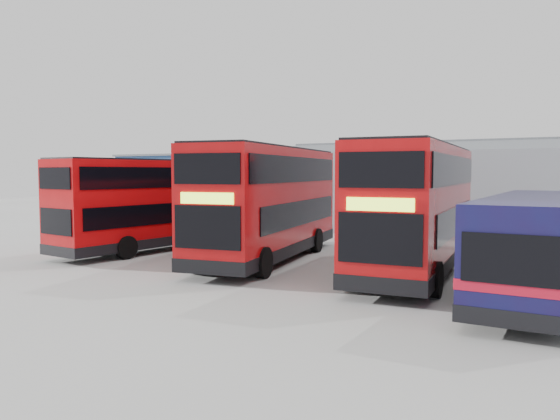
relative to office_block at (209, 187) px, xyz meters
The scene contains 8 objects.
ground_plane 22.94m from the office_block, 52.11° to the right, with size 120.00×120.00×0.00m, color #9C9C97.
office_block is the anchor object (origin of this frame).
maintenance_shed 22.09m from the office_block, ahead, with size 30.50×12.00×5.89m.
double_decker_left 16.51m from the office_block, 63.35° to the right, with size 3.75×10.60×4.39m.
double_decker_centre 20.08m from the office_block, 46.73° to the right, with size 4.45×11.71×4.84m.
double_decker_right 24.94m from the office_block, 35.98° to the right, with size 3.52×11.47×4.78m.
single_decker_blue 29.45m from the office_block, 34.21° to the right, with size 2.90×11.33×3.06m.
panel_van 4.69m from the office_block, 113.28° to the right, with size 3.51×5.46×2.23m.
Camera 1 is at (11.41, -16.94, 3.79)m, focal length 35.00 mm.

